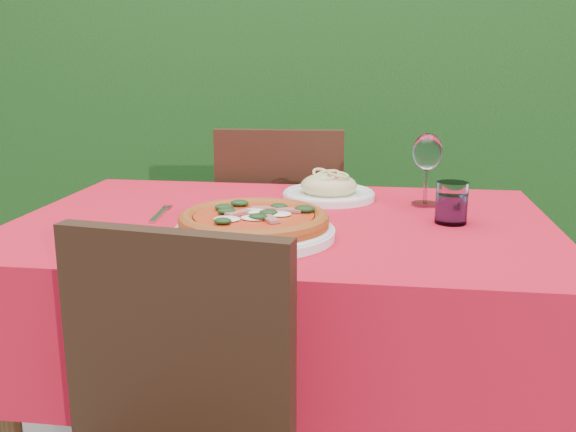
# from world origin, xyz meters

# --- Properties ---
(hedge) EXTENTS (3.20, 0.55, 1.78)m
(hedge) POSITION_xyz_m (0.00, 1.55, 0.92)
(hedge) COLOR black
(hedge) RESTS_ON ground
(dining_table) EXTENTS (1.26, 0.86, 0.75)m
(dining_table) POSITION_xyz_m (0.00, 0.00, 0.60)
(dining_table) COLOR #402A14
(dining_table) RESTS_ON ground
(chair_far) EXTENTS (0.43, 0.43, 0.90)m
(chair_far) POSITION_xyz_m (-0.10, 0.61, 0.52)
(chair_far) COLOR black
(chair_far) RESTS_ON ground
(pizza_plate) EXTENTS (0.40, 0.40, 0.06)m
(pizza_plate) POSITION_xyz_m (-0.04, -0.17, 0.78)
(pizza_plate) COLOR white
(pizza_plate) RESTS_ON dining_table
(pasta_plate) EXTENTS (0.25, 0.25, 0.07)m
(pasta_plate) POSITION_xyz_m (0.09, 0.24, 0.77)
(pasta_plate) COLOR white
(pasta_plate) RESTS_ON dining_table
(water_glass) EXTENTS (0.07, 0.07, 0.10)m
(water_glass) POSITION_xyz_m (0.39, 0.02, 0.79)
(water_glass) COLOR silver
(water_glass) RESTS_ON dining_table
(wine_glass) EXTENTS (0.08, 0.08, 0.19)m
(wine_glass) POSITION_xyz_m (0.34, 0.20, 0.88)
(wine_glass) COLOR silver
(wine_glass) RESTS_ON dining_table
(fork) EXTENTS (0.04, 0.19, 0.00)m
(fork) POSITION_xyz_m (-0.30, -0.02, 0.75)
(fork) COLOR silver
(fork) RESTS_ON dining_table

